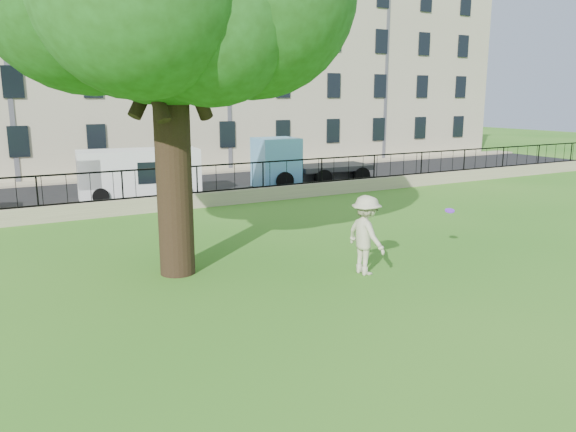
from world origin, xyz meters
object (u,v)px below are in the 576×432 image
white_van (139,174)px  blue_truck (311,161)px  man (366,235)px  frisbee (450,211)px

white_van → blue_truck: bearing=3.9°
man → white_van: bearing=7.4°
man → frisbee: (3.10, 0.24, 0.29)m
white_van → blue_truck: size_ratio=0.88×
frisbee → blue_truck: size_ratio=0.05×
man → white_van: size_ratio=0.39×
man → white_van: white_van is taller
man → frisbee: bearing=-87.2°
frisbee → white_van: 14.58m
frisbee → blue_truck: 13.63m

